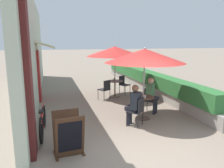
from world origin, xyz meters
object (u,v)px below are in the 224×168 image
object	(u,v)px
patio_table_near	(143,104)
patio_table_mid	(115,86)
cafe_chair_near_right	(148,98)
patio_umbrella_mid	(115,51)
coffee_cup_mid	(114,79)
coffee_cup_near	(145,97)
cafe_chair_near_left	(137,109)
seated_patron_near_right	(152,94)
patio_umbrella_near	(145,56)
cafe_chair_mid_right	(124,83)
bicycle_leaning	(43,122)
menu_board	(68,134)
seated_patron_near_left	(134,103)
cafe_chair_mid_left	(105,88)

from	to	relation	value
patio_table_near	patio_table_mid	world-z (taller)	same
cafe_chair_near_right	patio_umbrella_mid	xyz separation A→B (m)	(-0.50, 2.43, 1.53)
coffee_cup_mid	coffee_cup_near	bearing A→B (deg)	-89.70
cafe_chair_near_left	seated_patron_near_right	size ratio (longest dim) A/B	0.70
patio_table_near	coffee_cup_near	distance (m)	0.32
cafe_chair_near_left	seated_patron_near_right	distance (m)	1.39
coffee_cup_near	patio_table_mid	distance (m)	3.14
coffee_cup_mid	seated_patron_near_right	bearing A→B (deg)	-78.16
patio_table_near	patio_umbrella_near	xyz separation A→B (m)	(-0.00, -0.00, 1.54)
seated_patron_near_right	patio_umbrella_mid	xyz separation A→B (m)	(-0.58, 2.50, 1.36)
cafe_chair_mid_right	bicycle_leaning	size ratio (longest dim) A/B	0.50
patio_table_near	coffee_cup_mid	world-z (taller)	coffee_cup_mid
cafe_chair_mid_right	patio_umbrella_mid	bearing A→B (deg)	6.32
patio_umbrella_mid	menu_board	world-z (taller)	patio_umbrella_mid
cafe_chair_near_left	coffee_cup_mid	bearing A→B (deg)	39.02
menu_board	cafe_chair_mid_right	bearing A→B (deg)	53.22
cafe_chair_near_right	seated_patron_near_left	bearing A→B (deg)	1.71
cafe_chair_near_right	menu_board	xyz separation A→B (m)	(-2.96, -2.17, -0.04)
bicycle_leaning	cafe_chair_mid_right	bearing A→B (deg)	48.62
cafe_chair_near_right	seated_patron_near_right	world-z (taller)	seated_patron_near_right
patio_umbrella_mid	bicycle_leaning	world-z (taller)	patio_umbrella_mid
coffee_cup_near	cafe_chair_mid_left	bearing A→B (deg)	102.28
cafe_chair_near_right	menu_board	world-z (taller)	menu_board
coffee_cup_mid	patio_table_mid	bearing A→B (deg)	-96.27
patio_table_near	patio_table_mid	xyz separation A→B (m)	(-0.07, 2.97, 0.00)
coffee_cup_near	cafe_chair_mid_right	size ratio (longest dim) A/B	0.10
seated_patron_near_right	coffee_cup_near	distance (m)	0.84
coffee_cup_near	cafe_chair_mid_left	distance (m)	2.79
coffee_cup_near	cafe_chair_mid_right	world-z (taller)	cafe_chair_mid_right
coffee_cup_near	cafe_chair_mid_right	xyz separation A→B (m)	(0.52, 3.55, -0.27)
patio_table_near	cafe_chair_near_right	world-z (taller)	cafe_chair_near_right
patio_table_mid	cafe_chair_near_right	bearing A→B (deg)	-78.36
coffee_cup_near	bicycle_leaning	size ratio (longest dim) A/B	0.05
cafe_chair_near_left	cafe_chair_mid_left	xyz separation A→B (m)	(-0.19, 3.09, 0.00)
patio_table_near	patio_umbrella_mid	size ratio (longest dim) A/B	0.30
seated_patron_near_left	coffee_cup_near	xyz separation A→B (m)	(0.48, 0.30, 0.10)
cafe_chair_near_right	patio_table_mid	world-z (taller)	cafe_chair_near_right
coffee_cup_near	patio_umbrella_mid	bearing A→B (deg)	90.66
patio_umbrella_near	cafe_chair_mid_right	distance (m)	3.75
seated_patron_near_right	patio_table_mid	distance (m)	2.58
seated_patron_near_left	cafe_chair_near_right	world-z (taller)	seated_patron_near_left
coffee_cup_mid	bicycle_leaning	bearing A→B (deg)	-131.06
patio_umbrella_mid	bicycle_leaning	bearing A→B (deg)	-132.28
seated_patron_near_right	patio_umbrella_mid	bearing A→B (deg)	-121.96
cafe_chair_near_right	bicycle_leaning	xyz separation A→B (m)	(-3.54, -0.92, -0.16)
patio_table_near	patio_umbrella_near	bearing A→B (deg)	-104.04
cafe_chair_mid_left	menu_board	bearing A→B (deg)	-145.17
bicycle_leaning	patio_table_near	bearing A→B (deg)	9.29
coffee_cup_mid	menu_board	world-z (taller)	menu_board
cafe_chair_near_left	patio_umbrella_mid	xyz separation A→B (m)	(0.37, 3.51, 1.53)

